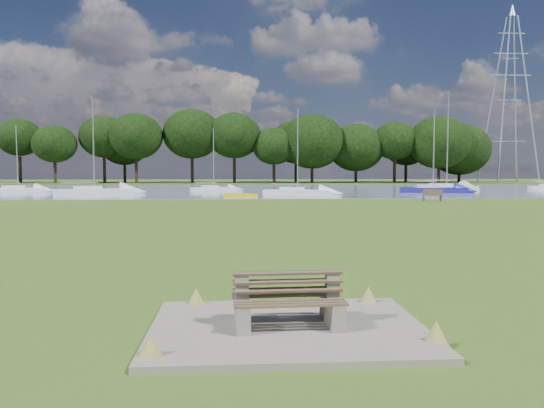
{
  "coord_description": "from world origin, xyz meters",
  "views": [
    {
      "loc": [
        -0.79,
        -21.99,
        2.5
      ],
      "look_at": [
        0.59,
        -2.0,
        1.19
      ],
      "focal_mm": 35.0,
      "sensor_mm": 36.0,
      "label": 1
    }
  ],
  "objects": [
    {
      "name": "kayak",
      "position": [
        -0.31,
        25.03,
        0.2
      ],
      "size": [
        3.03,
        1.73,
        0.3
      ],
      "primitive_type": "cube",
      "rotation": [
        0.0,
        0.0,
        -0.37
      ],
      "color": "yellow",
      "rests_on": "river"
    },
    {
      "name": "river",
      "position": [
        0.0,
        42.0,
        0.0
      ],
      "size": [
        220.0,
        40.0,
        0.1
      ],
      "primitive_type": "cube",
      "color": "slate",
      "rests_on": "ground"
    },
    {
      "name": "far_bank",
      "position": [
        0.0,
        72.0,
        0.0
      ],
      "size": [
        220.0,
        20.0,
        0.4
      ],
      "primitive_type": "cube",
      "color": "#4C6626",
      "rests_on": "ground"
    },
    {
      "name": "pylon",
      "position": [
        48.01,
        70.0,
        19.84
      ],
      "size": [
        7.52,
        5.27,
        31.34
      ],
      "color": "#9DA3AE",
      "rests_on": "far_bank"
    },
    {
      "name": "sailboat_3",
      "position": [
        22.57,
        35.32,
        0.59
      ],
      "size": [
        7.64,
        4.36,
        11.04
      ],
      "rotation": [
        0.0,
        0.0,
        0.33
      ],
      "color": "white",
      "rests_on": "river"
    },
    {
      "name": "sailboat_6",
      "position": [
        5.12,
        28.84,
        0.48
      ],
      "size": [
        6.75,
        3.36,
        8.29
      ],
      "rotation": [
        0.0,
        0.0,
        -0.25
      ],
      "color": "white",
      "rests_on": "river"
    },
    {
      "name": "tree_line",
      "position": [
        -12.91,
        68.0,
        7.27
      ],
      "size": [
        117.83,
        10.07,
        12.19
      ],
      "color": "black",
      "rests_on": "far_bank"
    },
    {
      "name": "concrete_pad",
      "position": [
        0.0,
        -14.0,
        0.05
      ],
      "size": [
        4.2,
        3.2,
        0.1
      ],
      "primitive_type": "cube",
      "color": "gray",
      "rests_on": "ground"
    },
    {
      "name": "sailboat_8",
      "position": [
        19.81,
        32.17,
        0.55
      ],
      "size": [
        6.9,
        3.29,
        8.66
      ],
      "rotation": [
        0.0,
        0.0,
        -0.22
      ],
      "color": "navy",
      "rests_on": "river"
    },
    {
      "name": "sailboat_7",
      "position": [
        -14.65,
        30.84,
        0.53
      ],
      "size": [
        7.8,
        4.3,
        9.16
      ],
      "rotation": [
        0.0,
        0.0,
        0.31
      ],
      "color": "white",
      "rests_on": "river"
    },
    {
      "name": "sailboat_2",
      "position": [
        -3.25,
        37.26,
        0.46
      ],
      "size": [
        5.33,
        2.61,
        7.02
      ],
      "rotation": [
        0.0,
        0.0,
        0.24
      ],
      "color": "white",
      "rests_on": "river"
    },
    {
      "name": "ground",
      "position": [
        0.0,
        0.0,
        0.0
      ],
      "size": [
        220.0,
        220.0,
        0.0
      ],
      "primitive_type": "plane",
      "color": "brown"
    },
    {
      "name": "bench_pair",
      "position": [
        -0.0,
        -14.0,
        0.47
      ],
      "size": [
        1.72,
        1.05,
        0.91
      ],
      "rotation": [
        0.0,
        0.0,
        0.04
      ],
      "color": "gray",
      "rests_on": "concrete_pad"
    },
    {
      "name": "sailboat_9",
      "position": [
        -24.49,
        37.39,
        0.46
      ],
      "size": [
        5.81,
        1.72,
        7.12
      ],
      "rotation": [
        0.0,
        0.0,
        -0.02
      ],
      "color": "white",
      "rests_on": "river"
    },
    {
      "name": "riverbank_bench",
      "position": [
        14.64,
        18.52,
        0.48
      ],
      "size": [
        1.59,
        0.67,
        0.95
      ],
      "rotation": [
        0.0,
        0.0,
        -0.14
      ],
      "color": "brown",
      "rests_on": "ground"
    }
  ]
}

